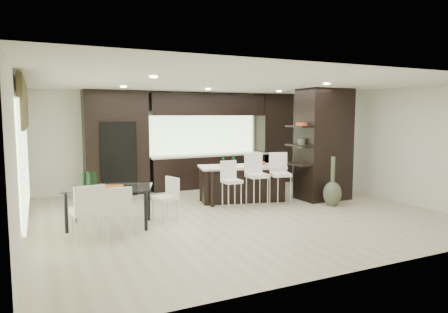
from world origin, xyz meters
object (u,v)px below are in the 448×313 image
kitchen_island (242,183)px  stool_right (280,184)px  bench (238,185)px  dining_table (110,207)px  chair_near (117,213)px  floor_vase (333,181)px  chair_end (165,201)px  stool_left (232,190)px  chair_far (87,215)px  stool_mid (257,185)px

kitchen_island → stool_right: size_ratio=2.09×
bench → dining_table: bearing=-152.6°
chair_near → stool_right: bearing=15.5°
stool_right → bench: 1.55m
floor_vase → chair_near: (-4.88, -0.31, -0.15)m
bench → chair_end: chair_end is taller
stool_left → floor_vase: (2.22, -0.68, 0.14)m
stool_right → chair_far: (-4.38, -0.99, -0.04)m
kitchen_island → dining_table: kitchen_island is taller
stool_mid → chair_end: 2.23m
stool_left → stool_mid: size_ratio=0.87×
chair_far → stool_mid: bearing=7.5°
floor_vase → chair_near: size_ratio=1.37×
stool_left → bench: bearing=58.3°
kitchen_island → chair_far: chair_far is taller
stool_mid → floor_vase: 1.73m
chair_near → floor_vase: bearing=5.2°
stool_right → floor_vase: floor_vase is taller
stool_right → chair_end: stool_right is taller
kitchen_island → stool_mid: (0.00, -0.75, 0.07)m
kitchen_island → dining_table: size_ratio=1.32×
stool_left → stool_mid: bearing=-2.5°
stool_mid → floor_vase: floor_vase is taller
kitchen_island → chair_near: bearing=-138.9°
stool_mid → chair_far: bearing=-161.5°
stool_mid → dining_table: size_ratio=0.64×
bench → floor_vase: bearing=-56.8°
bench → chair_near: chair_near is taller
dining_table → chair_end: chair_end is taller
bench → dining_table: 3.96m
stool_mid → dining_table: 3.29m
dining_table → stool_left: bearing=24.1°
stool_left → stool_right: stool_right is taller
bench → kitchen_island: bearing=-109.3°
floor_vase → chair_far: size_ratio=1.27×
dining_table → chair_far: 0.89m
chair_far → kitchen_island: bearing=17.6°
stool_mid → stool_left: bearing=-178.7°
kitchen_island → chair_end: bearing=-142.7°
floor_vase → dining_table: (-4.88, 0.42, -0.20)m
kitchen_island → bench: 0.82m
kitchen_island → chair_near: 3.70m
floor_vase → stool_right: bearing=146.3°
stool_mid → chair_end: stool_mid is taller
floor_vase → chair_near: bearing=-176.3°
stool_left → dining_table: stool_left is taller
stool_mid → dining_table: stool_mid is taller
stool_right → floor_vase: 1.19m
kitchen_island → dining_table: bearing=-149.9°
stool_left → floor_vase: bearing=-17.0°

